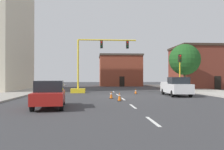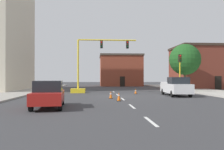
% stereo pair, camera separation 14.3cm
% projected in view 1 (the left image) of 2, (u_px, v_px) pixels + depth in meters
% --- Properties ---
extents(ground_plane, '(160.00, 160.00, 0.00)m').
position_uv_depth(ground_plane, '(120.00, 96.00, 24.45)').
color(ground_plane, '#38383A').
extents(sidewalk_left, '(6.00, 56.00, 0.14)m').
position_uv_depth(sidewalk_left, '(19.00, 92.00, 31.51)').
color(sidewalk_left, '#9E998E').
rests_on(sidewalk_left, ground_plane).
extents(sidewalk_right, '(6.00, 56.00, 0.14)m').
position_uv_depth(sidewalk_right, '(203.00, 91.00, 33.35)').
color(sidewalk_right, '#B2ADA3').
rests_on(sidewalk_right, ground_plane).
extents(lane_stripe_seg_0, '(0.16, 2.40, 0.01)m').
position_uv_depth(lane_stripe_seg_0, '(153.00, 121.00, 10.49)').
color(lane_stripe_seg_0, silver).
rests_on(lane_stripe_seg_0, ground_plane).
extents(lane_stripe_seg_1, '(0.16, 2.40, 0.01)m').
position_uv_depth(lane_stripe_seg_1, '(133.00, 106.00, 15.98)').
color(lane_stripe_seg_1, silver).
rests_on(lane_stripe_seg_1, ground_plane).
extents(lane_stripe_seg_2, '(0.16, 2.40, 0.01)m').
position_uv_depth(lane_stripe_seg_2, '(123.00, 99.00, 21.46)').
color(lane_stripe_seg_2, silver).
rests_on(lane_stripe_seg_2, ground_plane).
extents(lane_stripe_seg_3, '(0.16, 2.40, 0.01)m').
position_uv_depth(lane_stripe_seg_3, '(117.00, 95.00, 26.95)').
color(lane_stripe_seg_3, silver).
rests_on(lane_stripe_seg_3, ground_plane).
extents(lane_stripe_seg_4, '(0.16, 2.40, 0.01)m').
position_uv_depth(lane_stripe_seg_4, '(114.00, 92.00, 32.43)').
color(lane_stripe_seg_4, silver).
rests_on(lane_stripe_seg_4, ground_plane).
extents(building_brick_center, '(9.70, 9.22, 7.22)m').
position_uv_depth(building_brick_center, '(120.00, 70.00, 56.08)').
color(building_brick_center, brown).
rests_on(building_brick_center, ground_plane).
extents(building_row_right, '(11.26, 8.83, 7.56)m').
position_uv_depth(building_row_right, '(205.00, 67.00, 42.77)').
color(building_row_right, brown).
rests_on(building_row_right, ground_plane).
extents(traffic_signal_gantry, '(8.32, 1.20, 6.83)m').
position_uv_depth(traffic_signal_gantry, '(86.00, 76.00, 30.10)').
color(traffic_signal_gantry, yellow).
rests_on(traffic_signal_gantry, ground_plane).
extents(traffic_light_pole_right, '(0.32, 0.47, 4.80)m').
position_uv_depth(traffic_light_pole_right, '(180.00, 65.00, 29.11)').
color(traffic_light_pole_right, yellow).
rests_on(traffic_light_pole_right, ground_plane).
extents(tree_right_mid, '(4.61, 4.61, 6.93)m').
position_uv_depth(tree_right_mid, '(185.00, 60.00, 35.17)').
color(tree_right_mid, brown).
rests_on(tree_right_mid, ground_plane).
extents(pickup_truck_white, '(2.19, 5.47, 1.99)m').
position_uv_depth(pickup_truck_white, '(176.00, 87.00, 25.21)').
color(pickup_truck_white, white).
rests_on(pickup_truck_white, ground_plane).
extents(sedan_red_near_left, '(2.27, 4.66, 1.74)m').
position_uv_depth(sedan_red_near_left, '(49.00, 94.00, 15.27)').
color(sedan_red_near_left, '#B21E19').
rests_on(sedan_red_near_left, ground_plane).
extents(traffic_cone_roadside_a, '(0.36, 0.36, 0.59)m').
position_uv_depth(traffic_cone_roadside_a, '(136.00, 91.00, 28.21)').
color(traffic_cone_roadside_a, black).
rests_on(traffic_cone_roadside_a, ground_plane).
extents(traffic_cone_roadside_b, '(0.36, 0.36, 0.73)m').
position_uv_depth(traffic_cone_roadside_b, '(119.00, 97.00, 19.59)').
color(traffic_cone_roadside_b, black).
rests_on(traffic_cone_roadside_b, ground_plane).
extents(traffic_cone_roadside_c, '(0.36, 0.36, 0.70)m').
position_uv_depth(traffic_cone_roadside_c, '(111.00, 95.00, 21.86)').
color(traffic_cone_roadside_c, black).
rests_on(traffic_cone_roadside_c, ground_plane).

